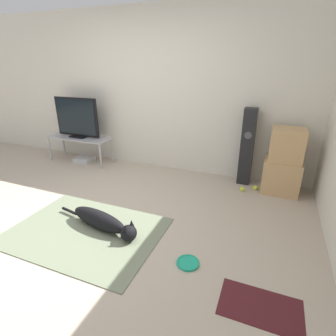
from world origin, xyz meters
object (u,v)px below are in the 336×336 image
frisbee (188,263)px  cardboard_box_lower (281,176)px  dog (103,221)px  tennis_ball_near_speaker (255,187)px  cardboard_box_upper (287,145)px  floor_speaker (247,147)px  tv (77,118)px  tv_stand (80,140)px  tennis_ball_by_boxes (242,189)px  game_console (84,159)px

frisbee → cardboard_box_lower: size_ratio=0.43×
dog → tennis_ball_near_speaker: (1.47, 1.67, -0.08)m
tennis_ball_near_speaker → cardboard_box_upper: bearing=10.9°
cardboard_box_lower → cardboard_box_upper: size_ratio=1.09×
dog → frisbee: (1.03, -0.15, -0.10)m
cardboard_box_lower → floor_speaker: size_ratio=0.43×
tv → tennis_ball_near_speaker: tv is taller
cardboard_box_upper → tv: (-3.45, -0.04, 0.11)m
cardboard_box_upper → frisbee: bearing=-112.1°
floor_speaker → tennis_ball_near_speaker: bearing=-44.8°
cardboard_box_lower → frisbee: bearing=-111.8°
tv_stand → tennis_ball_by_boxes: tv_stand is taller
dog → frisbee: bearing=-8.5°
tv → tennis_ball_near_speaker: bearing=-0.5°
tv_stand → tennis_ball_by_boxes: (2.96, -0.14, -0.38)m
frisbee → tv_stand: 3.29m
floor_speaker → tv: (-2.93, -0.17, 0.24)m
frisbee → cardboard_box_upper: bearing=67.9°
cardboard_box_upper → game_console: size_ratio=1.39×
tennis_ball_near_speaker → dog: bearing=-131.4°
floor_speaker → tennis_ball_near_speaker: 0.60m
frisbee → floor_speaker: 2.11m
cardboard_box_upper → floor_speaker: bearing=165.5°
tv → tennis_ball_near_speaker: size_ratio=13.17×
cardboard_box_lower → tv_stand: (-3.45, -0.05, 0.18)m
tv_stand → dog: bearing=-45.5°
tv_stand → tv: bearing=90.0°
frisbee → floor_speaker: (0.24, 2.02, 0.56)m
frisbee → cardboard_box_upper: size_ratio=0.47×
floor_speaker → tennis_ball_near_speaker: size_ratio=17.25×
dog → cardboard_box_lower: (1.78, 1.74, 0.12)m
floor_speaker → game_console: (-2.88, -0.17, -0.53)m
tv → tennis_ball_by_boxes: size_ratio=13.17×
cardboard_box_lower → tv_stand: bearing=-179.2°
tennis_ball_by_boxes → frisbee: bearing=-99.0°
game_console → tennis_ball_near_speaker: bearing=-0.4°
floor_speaker → game_console: size_ratio=3.47×
dog → tennis_ball_by_boxes: size_ratio=17.15×
tennis_ball_by_boxes → tennis_ball_near_speaker: same height
tv_stand → tennis_ball_near_speaker: 3.15m
tv_stand → tv: (-0.00, 0.00, 0.40)m
cardboard_box_lower → tennis_ball_near_speaker: size_ratio=7.48×
cardboard_box_lower → tv: bearing=-179.3°
cardboard_box_lower → tennis_ball_near_speaker: 0.38m
tennis_ball_by_boxes → tv: bearing=177.2°
dog → tv: (-1.66, 1.69, 0.70)m
tennis_ball_near_speaker → game_console: bearing=179.6°
tennis_ball_by_boxes → tennis_ball_near_speaker: 0.21m
cardboard_box_upper → tv: 3.45m
dog → tennis_ball_near_speaker: 2.22m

